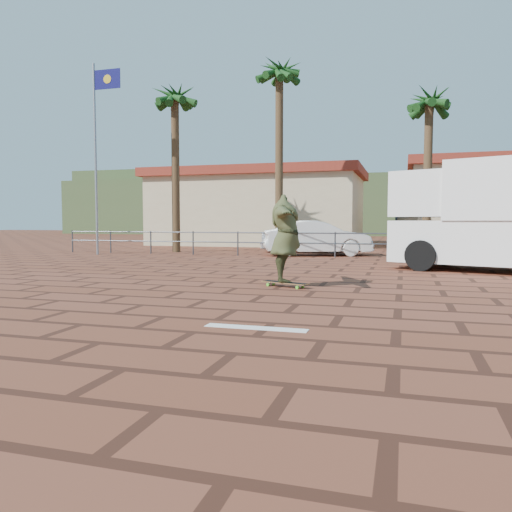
{
  "coord_description": "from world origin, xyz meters",
  "views": [
    {
      "loc": [
        2.57,
        -7.48,
        1.42
      ],
      "look_at": [
        0.04,
        1.03,
        0.8
      ],
      "focal_mm": 35.0,
      "sensor_mm": 36.0,
      "label": 1
    }
  ],
  "objects_px": {
    "skateboarder": "(285,238)",
    "car_white": "(317,238)",
    "campervan": "(509,214)",
    "longboard": "(285,283)",
    "car_silver": "(304,238)"
  },
  "relations": [
    {
      "from": "car_silver",
      "to": "campervan",
      "type": "bearing_deg",
      "value": -141.84
    },
    {
      "from": "car_silver",
      "to": "car_white",
      "type": "height_order",
      "value": "car_white"
    },
    {
      "from": "longboard",
      "to": "car_white",
      "type": "bearing_deg",
      "value": 116.28
    },
    {
      "from": "longboard",
      "to": "skateboarder",
      "type": "height_order",
      "value": "skateboarder"
    },
    {
      "from": "longboard",
      "to": "car_white",
      "type": "height_order",
      "value": "car_white"
    },
    {
      "from": "skateboarder",
      "to": "car_silver",
      "type": "relative_size",
      "value": 0.6
    },
    {
      "from": "campervan",
      "to": "car_white",
      "type": "bearing_deg",
      "value": 159.95
    },
    {
      "from": "longboard",
      "to": "skateboarder",
      "type": "distance_m",
      "value": 0.96
    },
    {
      "from": "campervan",
      "to": "car_white",
      "type": "distance_m",
      "value": 8.12
    },
    {
      "from": "car_silver",
      "to": "longboard",
      "type": "bearing_deg",
      "value": -177.86
    },
    {
      "from": "campervan",
      "to": "car_silver",
      "type": "relative_size",
      "value": 1.66
    },
    {
      "from": "longboard",
      "to": "car_white",
      "type": "xyz_separation_m",
      "value": [
        -1.0,
        10.05,
        0.63
      ]
    },
    {
      "from": "skateboarder",
      "to": "car_white",
      "type": "bearing_deg",
      "value": -14.07
    },
    {
      "from": "campervan",
      "to": "car_white",
      "type": "height_order",
      "value": "campervan"
    },
    {
      "from": "longboard",
      "to": "car_silver",
      "type": "relative_size",
      "value": 0.29
    }
  ]
}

